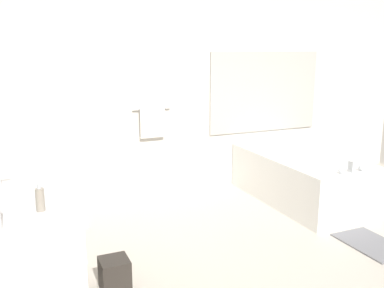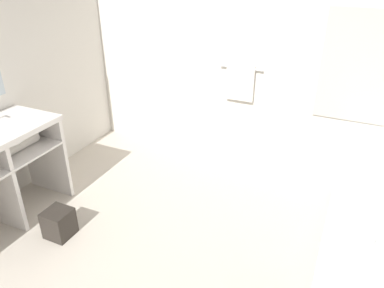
% 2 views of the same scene
% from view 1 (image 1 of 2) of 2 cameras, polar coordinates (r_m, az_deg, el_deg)
% --- Properties ---
extents(ground_plane, '(16.00, 16.00, 0.00)m').
position_cam_1_polar(ground_plane, '(3.97, 9.54, -15.83)').
color(ground_plane, beige).
rests_on(ground_plane, ground).
extents(wall_back_with_blinds, '(7.40, 0.13, 2.70)m').
position_cam_1_polar(wall_back_with_blinds, '(5.53, -2.19, 7.09)').
color(wall_back_with_blinds, silver).
rests_on(wall_back_with_blinds, ground_plane).
extents(vanity_counter, '(0.61, 1.27, 0.92)m').
position_cam_1_polar(vanity_counter, '(3.25, -20.78, -10.40)').
color(vanity_counter, white).
rests_on(vanity_counter, ground_plane).
extents(bathtub, '(0.98, 1.83, 0.70)m').
position_cam_1_polar(bathtub, '(5.56, 14.45, -4.06)').
color(bathtub, white).
rests_on(bathtub, ground_plane).
extents(soap_dispenser, '(0.05, 0.05, 0.17)m').
position_cam_1_polar(soap_dispenser, '(2.76, -19.60, -6.93)').
color(soap_dispenser, gray).
rests_on(soap_dispenser, vanity_counter).
extents(waste_bin, '(0.23, 0.23, 0.26)m').
position_cam_1_polar(waste_bin, '(3.60, -10.28, -16.73)').
color(waste_bin, '#2D2823').
rests_on(waste_bin, ground_plane).
extents(bath_mat, '(0.45, 0.67, 0.02)m').
position_cam_1_polar(bath_mat, '(4.65, 22.85, -12.21)').
color(bath_mat, slate).
rests_on(bath_mat, ground_plane).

